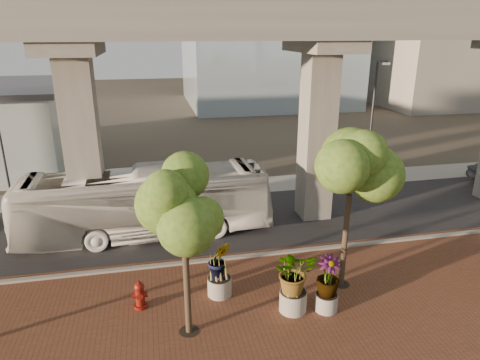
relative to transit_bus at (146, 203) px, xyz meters
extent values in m
plane|color=#383128|center=(3.22, -1.47, -1.76)|extent=(160.00, 160.00, 0.00)
cube|color=brown|center=(3.22, -9.47, -1.73)|extent=(70.00, 13.00, 0.06)
cube|color=black|center=(3.22, 0.53, -1.74)|extent=(90.00, 8.00, 0.04)
cube|color=gray|center=(3.22, -3.47, -1.68)|extent=(70.00, 0.25, 0.16)
cube|color=gray|center=(3.22, 6.03, -1.73)|extent=(90.00, 3.00, 0.06)
cube|color=gray|center=(3.22, -1.07, 8.74)|extent=(72.00, 2.40, 1.80)
cube|color=gray|center=(3.22, 2.13, 8.74)|extent=(72.00, 2.40, 1.80)
cube|color=#A29E92|center=(41.22, 34.53, 10.24)|extent=(18.00, 16.00, 24.00)
imported|color=silver|center=(0.00, 0.00, 0.00)|extent=(12.74, 3.38, 3.53)
cylinder|color=maroon|center=(-0.35, -6.35, -1.65)|extent=(0.51, 0.51, 0.11)
cylinder|color=maroon|center=(-0.35, -6.35, -1.24)|extent=(0.34, 0.34, 0.82)
sphere|color=maroon|center=(-0.35, -6.35, -0.83)|extent=(0.40, 0.40, 0.40)
cylinder|color=maroon|center=(-0.35, -6.35, -0.64)|extent=(0.11, 0.11, 0.14)
cylinder|color=maroon|center=(-0.35, -6.35, -1.16)|extent=(0.57, 0.23, 0.23)
cylinder|color=#A9A398|center=(5.25, -7.73, -1.31)|extent=(1.02, 1.02, 0.79)
imported|color=#2F5B18|center=(5.25, -7.73, -0.06)|extent=(2.27, 2.27, 1.70)
cylinder|color=#A5A095|center=(6.49, -7.96, -1.37)|extent=(0.85, 0.85, 0.66)
imported|color=#2F5B18|center=(6.49, -7.96, -0.27)|extent=(2.07, 2.07, 1.55)
cylinder|color=#9E9A8F|center=(2.73, -6.15, -1.33)|extent=(0.96, 0.96, 0.75)
imported|color=#2F5B18|center=(2.73, -6.15, -0.16)|extent=(2.13, 2.13, 1.60)
cylinder|color=#413525|center=(1.31, -8.13, 0.16)|extent=(0.22, 0.22, 3.73)
cylinder|color=black|center=(1.31, -8.13, -1.70)|extent=(0.70, 0.70, 0.01)
cylinder|color=#413525|center=(7.78, -6.49, 0.29)|extent=(0.22, 0.22, 3.99)
cylinder|color=black|center=(7.78, -6.49, -1.70)|extent=(0.70, 0.70, 0.01)
cylinder|color=#313136|center=(-7.70, 4.75, 2.00)|extent=(0.13, 0.13, 7.44)
cylinder|color=#303135|center=(14.42, 4.19, 2.40)|extent=(0.14, 0.14, 8.24)
cube|color=#303135|center=(14.42, 3.68, 6.51)|extent=(0.15, 1.03, 0.15)
cube|color=silver|center=(14.42, 3.16, 6.41)|extent=(0.41, 0.21, 0.12)
camera|label=1|loc=(0.47, -20.61, 8.24)|focal=32.00mm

